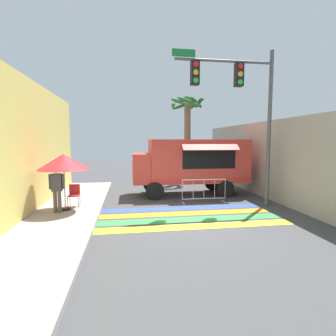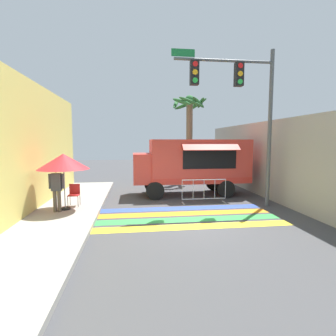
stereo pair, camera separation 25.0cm
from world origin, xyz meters
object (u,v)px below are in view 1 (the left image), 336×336
(vendor_person, at_px, (57,187))
(palm_tree, at_px, (187,123))
(patio_umbrella, at_px, (64,162))
(barricade_front, at_px, (204,191))
(food_truck, at_px, (189,162))
(traffic_signal_pole, at_px, (240,96))
(folding_chair, at_px, (74,193))

(vendor_person, xyz_separation_m, palm_tree, (6.35, 7.09, 2.77))
(patio_umbrella, bearing_deg, barricade_front, 9.33)
(patio_umbrella, height_order, palm_tree, palm_tree)
(food_truck, relative_size, vendor_person, 3.42)
(patio_umbrella, xyz_separation_m, barricade_front, (5.58, 0.92, -1.42))
(food_truck, relative_size, palm_tree, 1.00)
(traffic_signal_pole, height_order, vendor_person, traffic_signal_pole)
(barricade_front, height_order, palm_tree, palm_tree)
(vendor_person, distance_m, palm_tree, 9.91)
(food_truck, distance_m, patio_umbrella, 6.02)
(patio_umbrella, relative_size, barricade_front, 1.07)
(traffic_signal_pole, height_order, palm_tree, traffic_signal_pole)
(folding_chair, height_order, barricade_front, barricade_front)
(folding_chair, height_order, vendor_person, vendor_person)
(traffic_signal_pole, distance_m, barricade_front, 4.20)
(vendor_person, height_order, palm_tree, palm_tree)
(patio_umbrella, distance_m, folding_chair, 1.41)
(food_truck, relative_size, folding_chair, 6.60)
(food_truck, xyz_separation_m, barricade_front, (0.24, -1.86, -1.12))
(food_truck, bearing_deg, folding_chair, -156.71)
(folding_chair, xyz_separation_m, vendor_person, (-0.41, -0.89, 0.42))
(food_truck, height_order, traffic_signal_pole, traffic_signal_pole)
(traffic_signal_pole, bearing_deg, palm_tree, 95.33)
(barricade_front, distance_m, palm_tree, 6.76)
(food_truck, relative_size, traffic_signal_pole, 0.89)
(patio_umbrella, bearing_deg, traffic_signal_pole, 0.94)
(food_truck, height_order, patio_umbrella, food_truck)
(food_truck, distance_m, traffic_signal_pole, 4.14)
(vendor_person, relative_size, palm_tree, 0.29)
(food_truck, relative_size, patio_umbrella, 2.70)
(barricade_front, bearing_deg, food_truck, 97.28)
(folding_chair, relative_size, barricade_front, 0.44)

